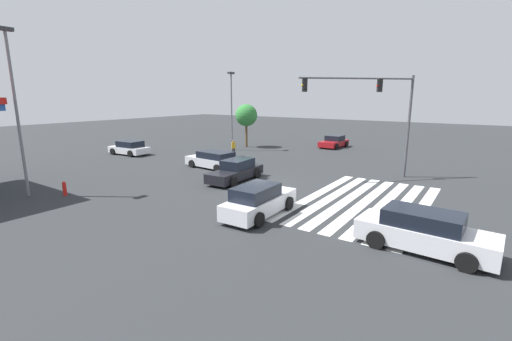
# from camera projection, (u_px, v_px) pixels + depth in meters

# --- Properties ---
(ground_plane) EXTENTS (133.25, 133.25, 0.00)m
(ground_plane) POSITION_uv_depth(u_px,v_px,m) (256.00, 184.00, 23.12)
(ground_plane) COLOR #2B2D30
(crosswalk_markings) EXTENTS (11.23, 6.30, 0.01)m
(crosswalk_markings) POSITION_uv_depth(u_px,v_px,m) (364.00, 202.00, 19.05)
(crosswalk_markings) COLOR silver
(crosswalk_markings) RESTS_ON ground_plane
(traffic_signal_mast) EXTENTS (5.94, 5.94, 7.21)m
(traffic_signal_mast) POSITION_uv_depth(u_px,v_px,m) (379.00, 104.00, 23.54)
(traffic_signal_mast) COLOR #47474C
(traffic_signal_mast) RESTS_ON ground_plane
(car_0) EXTENTS (4.67, 2.02, 1.58)m
(car_0) POSITION_uv_depth(u_px,v_px,m) (259.00, 201.00, 16.82)
(car_0) COLOR silver
(car_0) RESTS_ON ground_plane
(car_1) EXTENTS (2.36, 4.35, 1.39)m
(car_1) POSITION_uv_depth(u_px,v_px,m) (130.00, 148.00, 34.57)
(car_1) COLOR silver
(car_1) RESTS_ON ground_plane
(car_2) EXTENTS (2.22, 4.98, 1.57)m
(car_2) POSITION_uv_depth(u_px,v_px,m) (424.00, 232.00, 12.95)
(car_2) COLOR silver
(car_2) RESTS_ON ground_plane
(car_3) EXTENTS (2.49, 4.92, 1.39)m
(car_3) POSITION_uv_depth(u_px,v_px,m) (214.00, 160.00, 28.06)
(car_3) COLOR silver
(car_3) RESTS_ON ground_plane
(car_4) EXTENTS (4.37, 2.35, 1.36)m
(car_4) POSITION_uv_depth(u_px,v_px,m) (334.00, 142.00, 39.53)
(car_4) COLOR maroon
(car_4) RESTS_ON ground_plane
(car_5) EXTENTS (4.97, 2.15, 1.49)m
(car_5) POSITION_uv_depth(u_px,v_px,m) (236.00, 171.00, 23.84)
(car_5) COLOR black
(car_5) RESTS_ON ground_plane
(pedestrian) EXTENTS (0.41, 0.41, 1.58)m
(pedestrian) POSITION_uv_depth(u_px,v_px,m) (234.00, 147.00, 33.61)
(pedestrian) COLOR #38383D
(pedestrian) RESTS_ON ground_plane
(street_light_pole_a) EXTENTS (0.80, 0.36, 9.43)m
(street_light_pole_a) POSITION_uv_depth(u_px,v_px,m) (15.00, 101.00, 19.13)
(street_light_pole_a) COLOR slate
(street_light_pole_a) RESTS_ON ground_plane
(street_light_pole_b) EXTENTS (0.80, 0.36, 8.27)m
(street_light_pole_b) POSITION_uv_depth(u_px,v_px,m) (231.00, 104.00, 36.49)
(street_light_pole_b) COLOR slate
(street_light_pole_b) RESTS_ON ground_plane
(tree_corner_a) EXTENTS (2.51, 2.51, 4.92)m
(tree_corner_a) POSITION_uv_depth(u_px,v_px,m) (246.00, 115.00, 39.13)
(tree_corner_a) COLOR brown
(tree_corner_a) RESTS_ON ground_plane
(fire_hydrant) EXTENTS (0.22, 0.22, 0.86)m
(fire_hydrant) POSITION_uv_depth(u_px,v_px,m) (65.00, 188.00, 20.29)
(fire_hydrant) COLOR red
(fire_hydrant) RESTS_ON ground_plane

